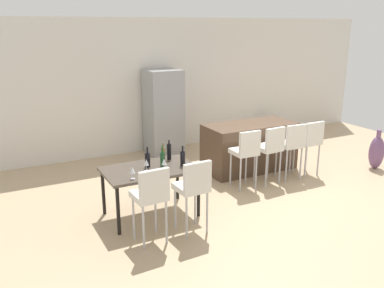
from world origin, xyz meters
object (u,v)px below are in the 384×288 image
at_px(wine_glass_near, 146,163).
at_px(refrigerator, 163,112).
at_px(potted_plant, 272,125).
at_px(bar_chair_far, 310,140).
at_px(wine_bottle_inner, 162,159).
at_px(kitchen_island, 249,147).
at_px(bar_chair_right, 292,143).
at_px(wine_bottle_far, 163,155).
at_px(wine_bottle_right, 183,158).
at_px(bar_chair_left, 246,150).
at_px(wine_glass_corner, 164,162).
at_px(wine_glass_middle, 132,170).
at_px(dining_chair_far, 193,185).
at_px(dining_table, 150,173).
at_px(floor_vase, 376,152).
at_px(wine_bottle_end, 169,151).
at_px(bar_chair_middle, 271,146).
at_px(wine_bottle_left, 148,160).
at_px(dining_chair_near, 151,194).

distance_m(wine_glass_near, refrigerator, 3.19).
bearing_deg(potted_plant, bar_chair_far, -113.78).
relative_size(wine_bottle_inner, refrigerator, 0.17).
xyz_separation_m(wine_bottle_inner, potted_plant, (4.18, 2.73, -0.56)).
height_order(kitchen_island, bar_chair_right, bar_chair_right).
xyz_separation_m(wine_bottle_far, refrigerator, (1.13, 2.56, 0.06)).
height_order(wine_bottle_right, wine_bottle_far, wine_bottle_right).
bearing_deg(bar_chair_left, wine_glass_corner, -167.35).
relative_size(kitchen_island, wine_glass_middle, 10.14).
distance_m(wine_bottle_inner, potted_plant, 5.02).
bearing_deg(wine_glass_near, wine_bottle_far, 34.41).
bearing_deg(wine_glass_near, wine_bottle_inner, 15.11).
bearing_deg(wine_bottle_inner, wine_glass_middle, -152.87).
distance_m(dining_chair_far, wine_bottle_far, 0.97).
distance_m(dining_table, dining_chair_far, 0.84).
height_order(kitchen_island, wine_bottle_right, wine_bottle_right).
distance_m(dining_table, potted_plant, 5.18).
height_order(bar_chair_right, refrigerator, refrigerator).
bearing_deg(wine_bottle_right, bar_chair_left, 13.49).
relative_size(wine_bottle_right, wine_glass_near, 1.76).
bearing_deg(floor_vase, refrigerator, 139.09).
height_order(wine_bottle_far, wine_glass_near, wine_bottle_far).
xyz_separation_m(bar_chair_far, wine_glass_near, (-3.35, -0.29, 0.17)).
height_order(dining_table, dining_chair_far, dining_chair_far).
distance_m(bar_chair_right, wine_glass_middle, 3.25).
bearing_deg(potted_plant, wine_glass_near, -147.84).
bearing_deg(wine_glass_corner, bar_chair_left, 12.65).
bearing_deg(dining_table, wine_bottle_inner, 0.73).
bearing_deg(bar_chair_far, wine_glass_middle, -172.16).
bearing_deg(bar_chair_right, dining_table, -175.72).
bearing_deg(wine_bottle_end, bar_chair_middle, -1.08).
bearing_deg(kitchen_island, bar_chair_left, -128.80).
bearing_deg(wine_bottle_inner, floor_vase, -1.63).
bearing_deg(floor_vase, bar_chair_left, 173.30).
distance_m(bar_chair_far, wine_bottle_left, 3.28).
bearing_deg(bar_chair_middle, potted_plant, 51.25).
xyz_separation_m(dining_chair_far, potted_plant, (4.08, 3.51, -0.40)).
relative_size(bar_chair_middle, wine_glass_middle, 6.03).
relative_size(dining_chair_near, wine_glass_corner, 6.03).
distance_m(dining_chair_far, refrigerator, 3.70).
xyz_separation_m(bar_chair_right, wine_bottle_end, (-2.42, 0.04, 0.17)).
height_order(wine_bottle_far, refrigerator, refrigerator).
xyz_separation_m(bar_chair_middle, wine_bottle_right, (-1.89, -0.33, 0.16)).
relative_size(dining_table, wine_glass_near, 7.74).
distance_m(bar_chair_left, dining_table, 1.85).
bearing_deg(bar_chair_left, wine_bottle_right, -166.51).
relative_size(dining_table, wine_bottle_inner, 4.30).
xyz_separation_m(wine_bottle_right, potted_plant, (3.91, 2.85, -0.56)).
bearing_deg(wine_bottle_far, bar_chair_left, 1.23).
xyz_separation_m(bar_chair_middle, wine_bottle_far, (-2.07, -0.03, 0.16)).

